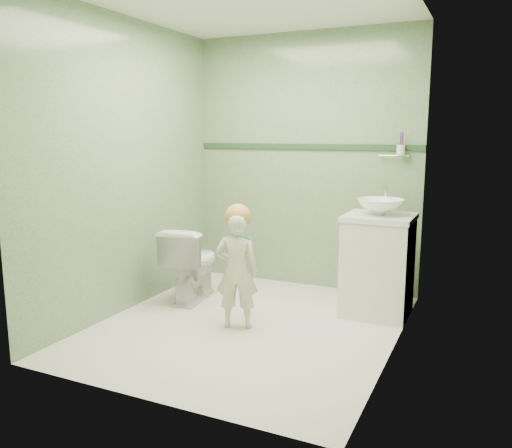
% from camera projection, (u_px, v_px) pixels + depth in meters
% --- Properties ---
extents(ground, '(2.50, 2.50, 0.00)m').
position_uv_depth(ground, '(248.00, 326.00, 3.99)').
color(ground, silver).
rests_on(ground, ground).
extents(room_shell, '(2.50, 2.54, 2.40)m').
position_uv_depth(room_shell, '(247.00, 171.00, 3.78)').
color(room_shell, gray).
rests_on(room_shell, ground).
extents(trim_stripe, '(2.20, 0.02, 0.05)m').
position_uv_depth(trim_stripe, '(305.00, 146.00, 4.86)').
color(trim_stripe, '#264428').
rests_on(trim_stripe, room_shell).
extents(vanity, '(0.52, 0.50, 0.80)m').
position_uv_depth(vanity, '(378.00, 267.00, 4.20)').
color(vanity, white).
rests_on(vanity, ground).
extents(counter, '(0.54, 0.52, 0.04)m').
position_uv_depth(counter, '(380.00, 217.00, 4.12)').
color(counter, white).
rests_on(counter, vanity).
extents(basin, '(0.37, 0.37, 0.13)m').
position_uv_depth(basin, '(380.00, 207.00, 4.11)').
color(basin, white).
rests_on(basin, counter).
extents(faucet, '(0.03, 0.13, 0.18)m').
position_uv_depth(faucet, '(385.00, 194.00, 4.26)').
color(faucet, silver).
rests_on(faucet, counter).
extents(cup_holder, '(0.26, 0.07, 0.21)m').
position_uv_depth(cup_holder, '(400.00, 150.00, 4.44)').
color(cup_holder, silver).
rests_on(cup_holder, room_shell).
extents(toilet, '(0.46, 0.70, 0.67)m').
position_uv_depth(toilet, '(192.00, 263.00, 4.59)').
color(toilet, white).
rests_on(toilet, ground).
extents(toddler, '(0.38, 0.32, 0.89)m').
position_uv_depth(toddler, '(237.00, 271.00, 3.90)').
color(toddler, beige).
rests_on(toddler, ground).
extents(hair_cap, '(0.20, 0.20, 0.20)m').
position_uv_depth(hair_cap, '(238.00, 217.00, 3.85)').
color(hair_cap, '#C08842').
rests_on(hair_cap, toddler).
extents(teal_toothbrush, '(0.10, 0.14, 0.08)m').
position_uv_depth(teal_toothbrush, '(245.00, 237.00, 3.72)').
color(teal_toothbrush, '#158376').
rests_on(teal_toothbrush, toddler).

